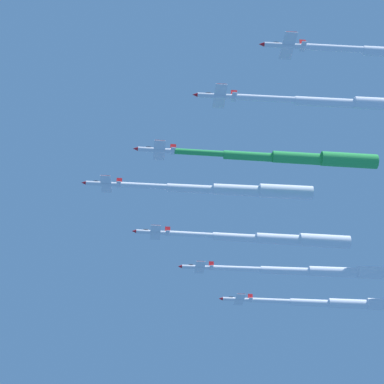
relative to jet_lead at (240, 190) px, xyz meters
The scene contains 5 objects.
jet_lead is the anchor object (origin of this frame).
jet_port_inner 19.18m from the jet_lead, 138.14° to the right, with size 8.14×58.42×4.33m.
jet_starboard_inner 19.91m from the jet_lead, 40.85° to the right, with size 8.18×58.61×4.29m.
jet_starboard_mid 42.36m from the jet_lead, 47.98° to the right, with size 8.17×66.97×4.33m.
jet_starboard_outer 58.03m from the jet_lead, 41.86° to the right, with size 8.23×58.07×4.22m.
Camera 1 is at (-122.29, 9.05, 59.77)m, focal length 64.53 mm.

